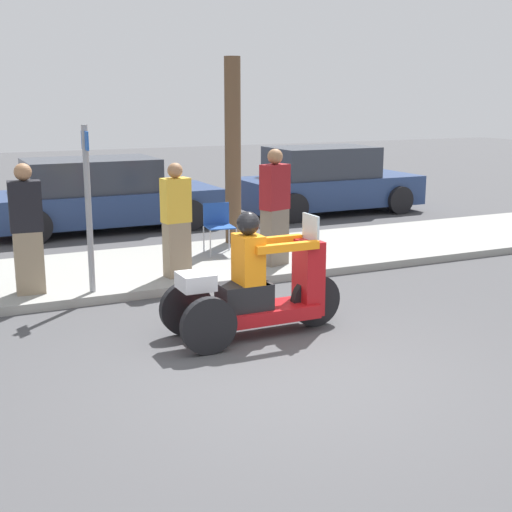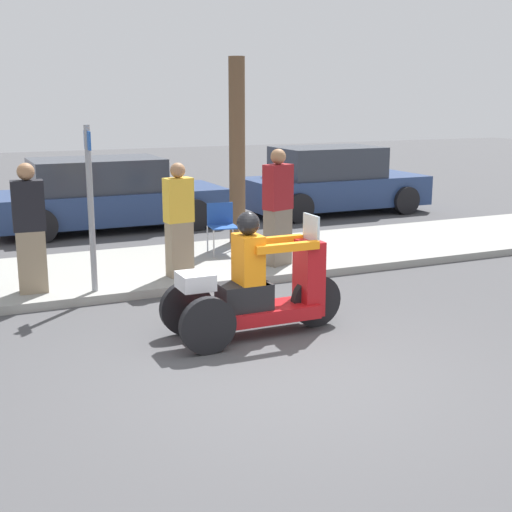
# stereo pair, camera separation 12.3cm
# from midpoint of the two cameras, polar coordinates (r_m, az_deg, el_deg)

# --- Properties ---
(ground_plane) EXTENTS (60.00, 60.00, 0.00)m
(ground_plane) POSITION_cam_midpoint_polar(r_m,az_deg,el_deg) (7.08, 2.16, -9.56)
(ground_plane) COLOR #424244
(sidewalk_strip) EXTENTS (28.00, 2.80, 0.12)m
(sidewalk_strip) POSITION_cam_midpoint_polar(r_m,az_deg,el_deg) (11.15, -8.76, -1.01)
(sidewalk_strip) COLOR gray
(sidewalk_strip) RESTS_ON ground
(motorcycle_trike) EXTENTS (2.12, 0.80, 1.44)m
(motorcycle_trike) POSITION_cam_midpoint_polar(r_m,az_deg,el_deg) (8.07, -0.42, -2.84)
(motorcycle_trike) COLOR black
(motorcycle_trike) RESTS_ON ground
(spectator_end_of_line) EXTENTS (0.48, 0.38, 1.78)m
(spectator_end_of_line) POSITION_cam_midpoint_polar(r_m,az_deg,el_deg) (10.88, 1.19, 3.74)
(spectator_end_of_line) COLOR #726656
(spectator_end_of_line) RESTS_ON sidewalk_strip
(spectator_near_curb) EXTENTS (0.42, 0.28, 1.64)m
(spectator_near_curb) POSITION_cam_midpoint_polar(r_m,az_deg,el_deg) (10.23, -6.74, 2.68)
(spectator_near_curb) COLOR gray
(spectator_near_curb) RESTS_ON sidewalk_strip
(spectator_mid_group) EXTENTS (0.42, 0.27, 1.72)m
(spectator_mid_group) POSITION_cam_midpoint_polar(r_m,az_deg,el_deg) (9.76, -18.19, 1.87)
(spectator_mid_group) COLOR gray
(spectator_mid_group) RESTS_ON sidewalk_strip
(folding_chair_set_back) EXTENTS (0.51, 0.51, 0.82)m
(folding_chair_set_back) POSITION_cam_midpoint_polar(r_m,az_deg,el_deg) (11.80, -3.35, 2.68)
(folding_chair_set_back) COLOR #A5A8AD
(folding_chair_set_back) RESTS_ON sidewalk_strip
(parked_car_lot_far) EXTENTS (4.25, 1.93, 1.53)m
(parked_car_lot_far) POSITION_cam_midpoint_polar(r_m,az_deg,el_deg) (16.63, 5.44, 5.92)
(parked_car_lot_far) COLOR navy
(parked_car_lot_far) RESTS_ON ground
(parked_car_lot_center) EXTENTS (4.64, 2.02, 1.44)m
(parked_car_lot_center) POSITION_cam_midpoint_polar(r_m,az_deg,el_deg) (14.82, -12.63, 4.71)
(parked_car_lot_center) COLOR navy
(parked_car_lot_center) RESTS_ON ground
(tree_trunk) EXTENTS (0.28, 0.28, 3.20)m
(tree_trunk) POSITION_cam_midpoint_polar(r_m,az_deg,el_deg) (12.48, -2.15, 8.33)
(tree_trunk) COLOR brown
(tree_trunk) RESTS_ON sidewalk_strip
(street_sign) EXTENTS (0.08, 0.36, 2.20)m
(street_sign) POSITION_cam_midpoint_polar(r_m,az_deg,el_deg) (9.55, -13.64, 4.16)
(street_sign) COLOR gray
(street_sign) RESTS_ON sidewalk_strip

